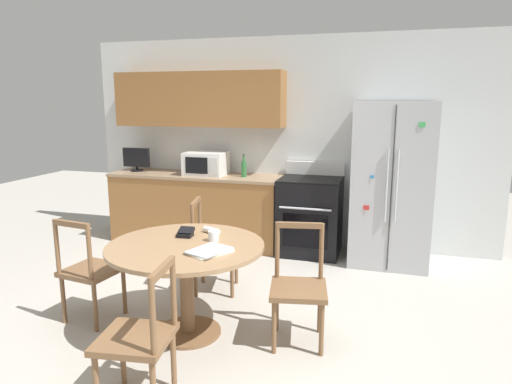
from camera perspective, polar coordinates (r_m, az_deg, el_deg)
The scene contains 17 objects.
ground_plane at distance 3.76m, azimuth -5.84°, elevation -17.75°, with size 14.00×14.00×0.00m, color #B2ADA3.
back_wall at distance 5.85m, azimuth 0.76°, elevation 7.67°, with size 5.20×0.44×2.60m.
kitchen_counter at distance 5.99m, azimuth -7.38°, elevation -2.01°, with size 2.24×0.64×0.90m.
refrigerator at distance 5.32m, azimuth 16.58°, elevation 0.98°, with size 0.85×0.78×1.82m.
oven_range at distance 5.54m, azimuth 6.77°, elevation -2.90°, with size 0.72×0.68×1.08m.
microwave at distance 5.81m, azimuth -6.26°, elevation 3.56°, with size 0.50×0.40×0.29m.
countertop_tv at distance 6.28m, azimuth -14.73°, elevation 4.06°, with size 0.37×0.16×0.31m.
counter_bottle at distance 5.62m, azimuth -1.54°, elevation 2.98°, with size 0.07×0.07×0.28m.
dining_table at distance 3.61m, azimuth -8.72°, elevation -8.62°, with size 1.21×1.21×0.74m.
dining_chair_near at distance 2.94m, azimuth -14.33°, elevation -17.30°, with size 0.47×0.47×0.90m.
dining_chair_right at distance 3.55m, azimuth 5.33°, elevation -11.79°, with size 0.49×0.49×0.90m.
dining_chair_far at distance 4.45m, azimuth -5.37°, elevation -6.90°, with size 0.50×0.50×0.90m.
dining_chair_left at distance 4.09m, azimuth -20.05°, elevation -9.26°, with size 0.47×0.47×0.90m.
candle_glass at distance 3.61m, azimuth -5.34°, elevation -5.57°, with size 0.08×0.08×0.08m.
folded_napkin at distance 3.81m, azimuth -5.59°, elevation -4.81°, with size 0.17×0.11×0.05m.
wallet at distance 3.76m, azimuth -8.79°, elevation -5.10°, with size 0.13×0.13×0.07m.
mail_stack at distance 3.35m, azimuth -5.87°, elevation -7.36°, with size 0.34×0.37×0.02m.
Camera 1 is at (1.27, -3.03, 1.83)m, focal length 32.00 mm.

